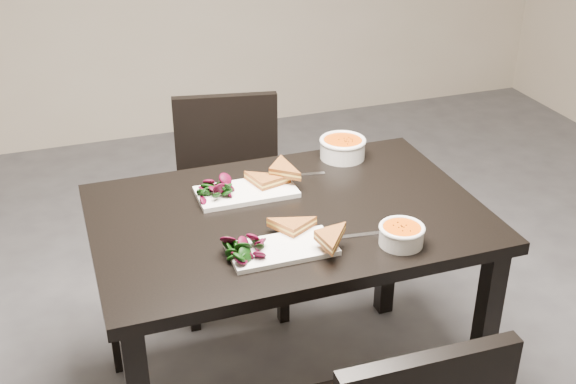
# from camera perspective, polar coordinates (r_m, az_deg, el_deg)

# --- Properties ---
(table) EXTENTS (1.20, 0.80, 0.75)m
(table) POSITION_cam_1_polar(r_m,az_deg,el_deg) (2.28, 0.00, -3.75)
(table) COLOR black
(table) RESTS_ON ground
(chair_far) EXTENTS (0.49, 0.49, 0.85)m
(chair_far) POSITION_cam_1_polar(r_m,az_deg,el_deg) (2.94, -4.60, 0.19)
(chair_far) COLOR black
(chair_far) RESTS_ON ground
(plate_near) EXTENTS (0.30, 0.15, 0.02)m
(plate_near) POSITION_cam_1_polar(r_m,az_deg,el_deg) (2.03, -0.48, -4.54)
(plate_near) COLOR white
(plate_near) RESTS_ON table
(sandwich_near) EXTENTS (0.19, 0.17, 0.05)m
(sandwich_near) POSITION_cam_1_polar(r_m,az_deg,el_deg) (2.05, 1.11, -3.25)
(sandwich_near) COLOR #AC5B24
(sandwich_near) RESTS_ON plate_near
(salad_near) EXTENTS (0.09, 0.08, 0.04)m
(salad_near) POSITION_cam_1_polar(r_m,az_deg,el_deg) (1.99, -3.21, -4.35)
(salad_near) COLOR black
(salad_near) RESTS_ON plate_near
(soup_bowl_near) EXTENTS (0.13, 0.13, 0.06)m
(soup_bowl_near) POSITION_cam_1_polar(r_m,az_deg,el_deg) (2.08, 8.98, -3.29)
(soup_bowl_near) COLOR white
(soup_bowl_near) RESTS_ON table
(cutlery_near) EXTENTS (0.18, 0.04, 0.00)m
(cutlery_near) POSITION_cam_1_polar(r_m,az_deg,el_deg) (2.11, 5.05, -3.50)
(cutlery_near) COLOR silver
(cutlery_near) RESTS_ON table
(plate_far) EXTENTS (0.32, 0.16, 0.02)m
(plate_far) POSITION_cam_1_polar(r_m,az_deg,el_deg) (2.33, -3.32, 0.01)
(plate_far) COLOR white
(plate_far) RESTS_ON table
(sandwich_far) EXTENTS (0.19, 0.16, 0.05)m
(sandwich_far) POSITION_cam_1_polar(r_m,az_deg,el_deg) (2.32, -1.70, 0.84)
(sandwich_far) COLOR #AC5B24
(sandwich_far) RESTS_ON plate_far
(salad_far) EXTENTS (0.10, 0.09, 0.04)m
(salad_far) POSITION_cam_1_polar(r_m,az_deg,el_deg) (2.30, -5.73, 0.29)
(salad_far) COLOR black
(salad_far) RESTS_ON plate_far
(soup_bowl_far) EXTENTS (0.17, 0.17, 0.07)m
(soup_bowl_far) POSITION_cam_1_polar(r_m,az_deg,el_deg) (2.57, 4.35, 3.58)
(soup_bowl_far) COLOR white
(soup_bowl_far) RESTS_ON table
(cutlery_far) EXTENTS (0.18, 0.04, 0.00)m
(cutlery_far) POSITION_cam_1_polar(r_m,az_deg,el_deg) (2.45, 0.87, 1.35)
(cutlery_far) COLOR silver
(cutlery_far) RESTS_ON table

